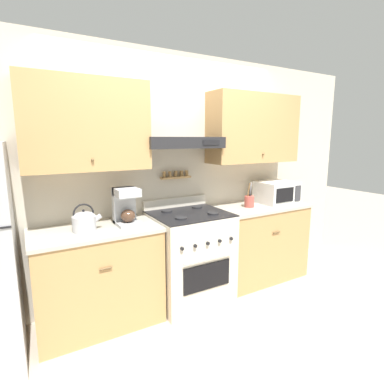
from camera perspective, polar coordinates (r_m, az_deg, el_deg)
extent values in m
plane|color=#B2A38E|center=(3.17, 2.11, -21.63)|extent=(16.00, 16.00, 0.00)
cube|color=beige|center=(3.28, -3.74, 3.25)|extent=(5.20, 0.08, 2.55)
cube|color=tan|center=(2.77, -19.50, 11.92)|extent=(1.05, 0.33, 0.78)
sphere|color=brown|center=(2.60, -18.40, 5.78)|extent=(0.02, 0.02, 0.02)
cube|color=tan|center=(3.63, 11.68, 11.72)|extent=(1.14, 0.33, 0.78)
sphere|color=brown|center=(3.50, 13.45, 7.00)|extent=(0.02, 0.02, 0.02)
cube|color=#232326|center=(3.06, -1.93, 9.39)|extent=(0.82, 0.37, 0.11)
cube|color=black|center=(3.01, 3.71, 9.37)|extent=(0.20, 0.01, 0.05)
cube|color=tan|center=(3.21, -3.10, 2.79)|extent=(0.34, 0.07, 0.02)
cylinder|color=olive|center=(3.15, -5.32, 3.34)|extent=(0.03, 0.03, 0.06)
cylinder|color=olive|center=(3.18, -4.21, 3.42)|extent=(0.03, 0.03, 0.06)
cylinder|color=olive|center=(3.21, -3.11, 3.50)|extent=(0.03, 0.03, 0.06)
cylinder|color=olive|center=(3.24, -2.04, 3.57)|extent=(0.03, 0.03, 0.06)
cylinder|color=olive|center=(3.27, -0.98, 3.64)|extent=(0.03, 0.03, 0.06)
cube|color=tan|center=(2.92, -17.40, -15.42)|extent=(1.05, 0.59, 0.86)
cube|color=#B7B2A3|center=(2.76, -17.89, -6.98)|extent=(1.08, 0.61, 0.03)
cylinder|color=brown|center=(2.56, -16.10, -13.85)|extent=(0.10, 0.01, 0.01)
cube|color=tan|center=(3.74, 12.25, -9.41)|extent=(1.14, 0.59, 0.86)
cube|color=#B7B2A3|center=(3.62, 12.52, -2.71)|extent=(1.16, 0.61, 0.03)
cylinder|color=brown|center=(3.47, 15.78, -7.43)|extent=(0.10, 0.01, 0.01)
cube|color=beige|center=(3.16, -0.45, -12.32)|extent=(0.75, 0.66, 0.92)
cube|color=black|center=(2.93, 2.90, -15.80)|extent=(0.51, 0.01, 0.26)
cylinder|color=#ADAFB5|center=(2.84, 3.20, -12.64)|extent=(0.52, 0.02, 0.02)
cube|color=black|center=(3.01, -0.47, -4.12)|extent=(0.75, 0.66, 0.01)
cylinder|color=#232326|center=(2.79, -2.08, -4.98)|extent=(0.11, 0.11, 0.02)
cylinder|color=#232326|center=(2.97, 4.06, -4.07)|extent=(0.11, 0.11, 0.02)
cylinder|color=#232326|center=(3.07, -4.85, -3.63)|extent=(0.11, 0.11, 0.02)
cylinder|color=#232326|center=(3.23, 0.92, -2.89)|extent=(0.11, 0.11, 0.02)
cylinder|color=black|center=(2.67, -1.89, -10.74)|extent=(0.03, 0.02, 0.03)
cylinder|color=black|center=(2.73, 0.64, -10.25)|extent=(0.03, 0.02, 0.03)
cylinder|color=black|center=(2.80, 3.05, -9.75)|extent=(0.03, 0.02, 0.03)
cylinder|color=black|center=(2.87, 5.34, -9.27)|extent=(0.03, 0.02, 0.03)
cylinder|color=black|center=(2.94, 7.50, -8.80)|extent=(0.03, 0.02, 0.03)
cube|color=beige|center=(3.27, -3.14, -1.98)|extent=(0.75, 0.04, 0.10)
cylinder|color=#B7B7BC|center=(2.70, -19.85, -5.67)|extent=(0.20, 0.20, 0.13)
ellipsoid|color=#B7B7BC|center=(2.68, -19.93, -4.33)|extent=(0.18, 0.18, 0.07)
sphere|color=black|center=(2.67, -19.99, -3.36)|extent=(0.02, 0.02, 0.02)
cylinder|color=#B7B7BC|center=(2.71, -17.94, -5.06)|extent=(0.12, 0.04, 0.10)
torus|color=black|center=(2.68, -19.96, -3.87)|extent=(0.17, 0.01, 0.17)
cube|color=#ADAFB5|center=(2.80, -12.17, -5.80)|extent=(0.20, 0.26, 0.03)
cube|color=#ADAFB5|center=(2.84, -12.84, -2.39)|extent=(0.20, 0.08, 0.34)
cube|color=#ADAFB5|center=(2.73, -12.33, -0.05)|extent=(0.20, 0.22, 0.07)
ellipsoid|color=#4C3323|center=(2.76, -12.10, -4.44)|extent=(0.13, 0.13, 0.12)
cube|color=white|center=(3.78, 15.77, -0.03)|extent=(0.45, 0.37, 0.26)
cube|color=black|center=(3.62, 17.29, -0.56)|extent=(0.27, 0.01, 0.17)
cube|color=#38383D|center=(3.78, 19.52, -0.25)|extent=(0.09, 0.01, 0.19)
cylinder|color=#B24C42|center=(3.48, 10.85, -1.80)|extent=(0.11, 0.11, 0.13)
cylinder|color=olive|center=(3.44, 10.76, 0.41)|extent=(0.01, 0.05, 0.16)
cylinder|color=#28282B|center=(3.46, 10.97, 0.46)|extent=(0.01, 0.04, 0.16)
cylinder|color=#B2B2B7|center=(3.48, 11.10, 0.50)|extent=(0.01, 0.03, 0.16)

